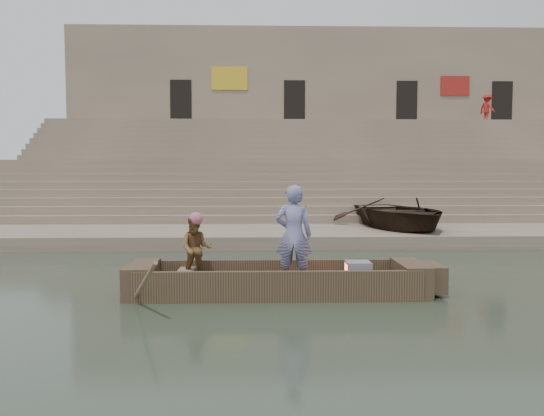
{
  "coord_description": "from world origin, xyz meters",
  "views": [
    {
      "loc": [
        -4.33,
        -9.6,
        2.35
      ],
      "look_at": [
        -3.95,
        3.97,
        1.4
      ],
      "focal_mm": 35.57,
      "sensor_mm": 36.0,
      "label": 1
    }
  ],
  "objects_px": {
    "rowing_man": "(196,249)",
    "pedestrian": "(487,108)",
    "television": "(358,272)",
    "standing_man": "(294,235)",
    "beached_rowboat": "(399,213)",
    "main_rowboat": "(277,289)"
  },
  "relations": [
    {
      "from": "pedestrian",
      "to": "standing_man",
      "type": "bearing_deg",
      "value": 127.74
    },
    {
      "from": "television",
      "to": "beached_rowboat",
      "type": "xyz_separation_m",
      "value": [
        2.89,
        7.95,
        0.5
      ]
    },
    {
      "from": "standing_man",
      "to": "main_rowboat",
      "type": "bearing_deg",
      "value": -17.85
    },
    {
      "from": "beached_rowboat",
      "to": "rowing_man",
      "type": "bearing_deg",
      "value": -138.04
    },
    {
      "from": "standing_man",
      "to": "pedestrian",
      "type": "relative_size",
      "value": 1.13
    },
    {
      "from": "main_rowboat",
      "to": "rowing_man",
      "type": "bearing_deg",
      "value": 173.28
    },
    {
      "from": "standing_man",
      "to": "television",
      "type": "height_order",
      "value": "standing_man"
    },
    {
      "from": "main_rowboat",
      "to": "rowing_man",
      "type": "distance_m",
      "value": 1.73
    },
    {
      "from": "main_rowboat",
      "to": "standing_man",
      "type": "bearing_deg",
      "value": -25.15
    },
    {
      "from": "main_rowboat",
      "to": "rowing_man",
      "type": "xyz_separation_m",
      "value": [
        -1.55,
        0.18,
        0.74
      ]
    },
    {
      "from": "television",
      "to": "beached_rowboat",
      "type": "distance_m",
      "value": 8.47
    },
    {
      "from": "main_rowboat",
      "to": "standing_man",
      "type": "height_order",
      "value": "standing_man"
    },
    {
      "from": "main_rowboat",
      "to": "standing_man",
      "type": "relative_size",
      "value": 2.68
    },
    {
      "from": "pedestrian",
      "to": "television",
      "type": "bearing_deg",
      "value": 130.04
    },
    {
      "from": "television",
      "to": "pedestrian",
      "type": "relative_size",
      "value": 0.28
    },
    {
      "from": "standing_man",
      "to": "beached_rowboat",
      "type": "height_order",
      "value": "standing_man"
    },
    {
      "from": "rowing_man",
      "to": "pedestrian",
      "type": "bearing_deg",
      "value": 52.92
    },
    {
      "from": "rowing_man",
      "to": "beached_rowboat",
      "type": "bearing_deg",
      "value": 49.88
    },
    {
      "from": "rowing_man",
      "to": "beached_rowboat",
      "type": "distance_m",
      "value": 9.8
    },
    {
      "from": "rowing_man",
      "to": "television",
      "type": "distance_m",
      "value": 3.11
    },
    {
      "from": "standing_man",
      "to": "rowing_man",
      "type": "relative_size",
      "value": 1.47
    },
    {
      "from": "television",
      "to": "beached_rowboat",
      "type": "bearing_deg",
      "value": 70.0
    }
  ]
}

